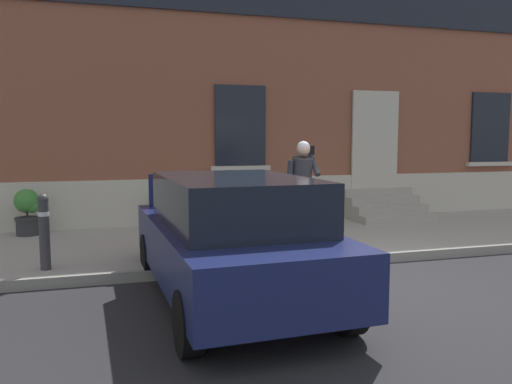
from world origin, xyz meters
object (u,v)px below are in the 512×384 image
at_px(planter_charcoal, 27,211).
at_px(planter_terracotta, 289,202).
at_px(bollard_near_person, 330,216).
at_px(bollard_far_left, 44,229).
at_px(person_on_phone, 301,186).
at_px(planter_cream, 166,206).
at_px(hatchback_car_navy, 232,236).

height_order(planter_charcoal, planter_terracotta, same).
xyz_separation_m(bollard_near_person, bollard_far_left, (-4.22, 0.00, 0.00)).
height_order(bollard_far_left, person_on_phone, person_on_phone).
bearing_deg(bollard_near_person, bollard_far_left, 180.00).
height_order(bollard_near_person, planter_terracotta, bollard_near_person).
height_order(bollard_far_left, planter_cream, bollard_far_left).
relative_size(bollard_near_person, planter_charcoal, 1.22).
xyz_separation_m(planter_charcoal, planter_terracotta, (5.09, -0.11, 0.00)).
bearing_deg(bollard_far_left, planter_charcoal, 101.74).
bearing_deg(planter_cream, bollard_near_person, -51.12).
bearing_deg(bollard_far_left, planter_cream, 54.87).
bearing_deg(planter_charcoal, hatchback_car_navy, -57.23).
xyz_separation_m(bollard_far_left, planter_terracotta, (4.51, 2.66, -0.11)).
xyz_separation_m(person_on_phone, planter_charcoal, (-4.50, 2.29, -0.54)).
xyz_separation_m(hatchback_car_navy, planter_terracotta, (2.28, 4.25, -0.18)).
distance_m(person_on_phone, planter_cream, 3.08).
relative_size(hatchback_car_navy, planter_cream, 4.80).
bearing_deg(bollard_near_person, planter_charcoal, 150.00).
relative_size(bollard_far_left, planter_terracotta, 1.22).
xyz_separation_m(planter_cream, planter_terracotta, (2.54, -0.14, 0.00)).
height_order(bollard_far_left, planter_terracotta, bollard_far_left).
xyz_separation_m(hatchback_car_navy, bollard_near_person, (2.00, 1.59, -0.08)).
bearing_deg(hatchback_car_navy, person_on_phone, 50.65).
distance_m(bollard_near_person, bollard_far_left, 4.22).
xyz_separation_m(person_on_phone, planter_cream, (-1.95, 2.32, -0.54)).
bearing_deg(planter_charcoal, bollard_near_person, -30.00).
bearing_deg(person_on_phone, bollard_near_person, -47.16).
relative_size(bollard_far_left, planter_cream, 1.22).
distance_m(bollard_far_left, planter_charcoal, 2.83).
relative_size(bollard_near_person, bollard_far_left, 1.00).
relative_size(person_on_phone, planter_charcoal, 2.03).
relative_size(person_on_phone, planter_cream, 2.03).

